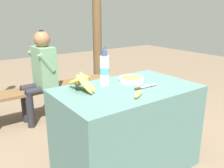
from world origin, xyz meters
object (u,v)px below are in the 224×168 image
at_px(knife, 143,87).
at_px(wooden_bench, 48,91).
at_px(banana_bunch_ripe, 82,82).
at_px(water_bottle, 105,70).
at_px(seated_vendor, 41,70).
at_px(support_post_far, 97,25).
at_px(serving_bowl, 131,79).
at_px(banana_bunch_green, 82,76).
at_px(loose_banana_front, 138,94).

xyz_separation_m(knife, wooden_bench, (-0.24, 1.50, -0.40)).
xyz_separation_m(banana_bunch_ripe, water_bottle, (0.24, 0.03, 0.06)).
bearing_deg(water_bottle, knife, -53.27).
xyz_separation_m(seated_vendor, support_post_far, (1.05, 0.36, 0.49)).
height_order(water_bottle, seated_vendor, seated_vendor).
height_order(banana_bunch_ripe, knife, banana_bunch_ripe).
distance_m(serving_bowl, water_bottle, 0.28).
bearing_deg(seated_vendor, banana_bunch_green, -178.61).
relative_size(loose_banana_front, support_post_far, 0.07).
xyz_separation_m(loose_banana_front, seated_vendor, (-0.17, 1.59, -0.11)).
xyz_separation_m(wooden_bench, seated_vendor, (-0.08, -0.03, 0.30)).
bearing_deg(water_bottle, loose_banana_front, -83.95).
relative_size(loose_banana_front, knife, 0.67).
bearing_deg(wooden_bench, knife, -80.77).
height_order(water_bottle, wooden_bench, water_bottle).
bearing_deg(loose_banana_front, water_bottle, 96.05).
bearing_deg(seated_vendor, water_bottle, 94.37).
height_order(loose_banana_front, banana_bunch_green, loose_banana_front).
xyz_separation_m(water_bottle, knife, (0.19, -0.26, -0.12)).
distance_m(water_bottle, knife, 0.35).
height_order(banana_bunch_ripe, water_bottle, water_bottle).
height_order(loose_banana_front, wooden_bench, loose_banana_front).
bearing_deg(loose_banana_front, knife, 37.96).
xyz_separation_m(seated_vendor, banana_bunch_green, (0.58, 0.03, -0.17)).
distance_m(banana_bunch_ripe, support_post_far, 2.00).
xyz_separation_m(knife, banana_bunch_green, (0.26, 1.50, -0.27)).
bearing_deg(serving_bowl, wooden_bench, 102.86).
distance_m(wooden_bench, banana_bunch_green, 0.52).
distance_m(banana_bunch_ripe, wooden_bench, 1.37).
height_order(serving_bowl, wooden_bench, serving_bowl).
bearing_deg(seated_vendor, serving_bowl, 104.81).
bearing_deg(banana_bunch_green, serving_bowl, -99.08).
relative_size(water_bottle, support_post_far, 0.14).
height_order(knife, seated_vendor, seated_vendor).
bearing_deg(water_bottle, serving_bowl, -12.97).
xyz_separation_m(water_bottle, seated_vendor, (-0.13, 1.21, -0.22)).
xyz_separation_m(serving_bowl, loose_banana_front, (-0.21, -0.32, -0.00)).
height_order(knife, banana_bunch_green, knife).
bearing_deg(seated_vendor, banana_bunch_ripe, 83.39).
xyz_separation_m(water_bottle, support_post_far, (0.92, 1.57, 0.27)).
distance_m(water_bottle, wooden_bench, 1.35).
distance_m(serving_bowl, wooden_bench, 1.40).
bearing_deg(wooden_bench, loose_banana_front, -86.82).
bearing_deg(serving_bowl, water_bottle, 167.03).
height_order(serving_bowl, banana_bunch_green, serving_bowl).
xyz_separation_m(water_bottle, banana_bunch_green, (0.45, 1.24, -0.39)).
bearing_deg(banana_bunch_ripe, water_bottle, 7.08).
bearing_deg(banana_bunch_green, seated_vendor, -176.85).
distance_m(banana_bunch_ripe, loose_banana_front, 0.45).
relative_size(serving_bowl, wooden_bench, 0.13).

